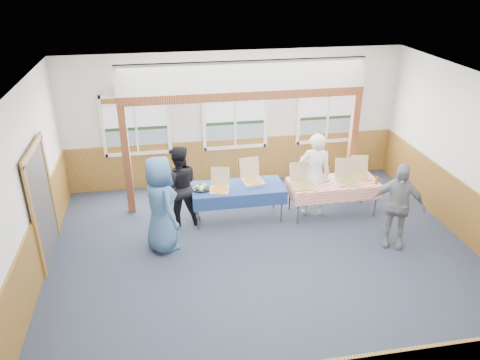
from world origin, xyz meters
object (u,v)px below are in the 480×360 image
woman_black (179,186)px  man_blue (160,205)px  person_grey (397,206)px  woman_white (314,175)px  table_left (238,189)px  table_right (333,184)px

woman_black → man_blue: bearing=65.0°
person_grey → woman_white: bearing=154.9°
man_blue → person_grey: bearing=-121.7°
woman_white → person_grey: (1.14, -1.45, -0.07)m
person_grey → man_blue: bearing=-161.7°
man_blue → person_grey: (4.37, -0.66, -0.09)m
woman_black → person_grey: bearing=157.0°
table_left → woman_black: bearing=168.2°
table_right → woman_white: woman_white is taller
man_blue → person_grey: man_blue is taller
table_right → woman_white: bearing=166.0°
table_right → woman_black: 3.27m
table_left → woman_white: bearing=-12.3°
table_left → table_right: same height
table_left → person_grey: bearing=-38.7°
table_left → man_blue: size_ratio=1.09×
woman_black → person_grey: (3.98, -1.56, -0.01)m
woman_white → woman_black: (-2.84, 0.11, -0.06)m
table_left → man_blue: bearing=-161.6°
table_right → woman_black: (-3.26, 0.17, 0.16)m
table_right → person_grey: 1.57m
woman_white → man_blue: 3.33m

